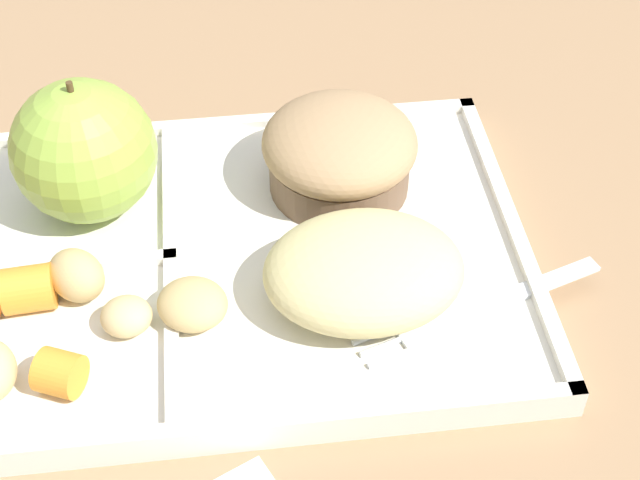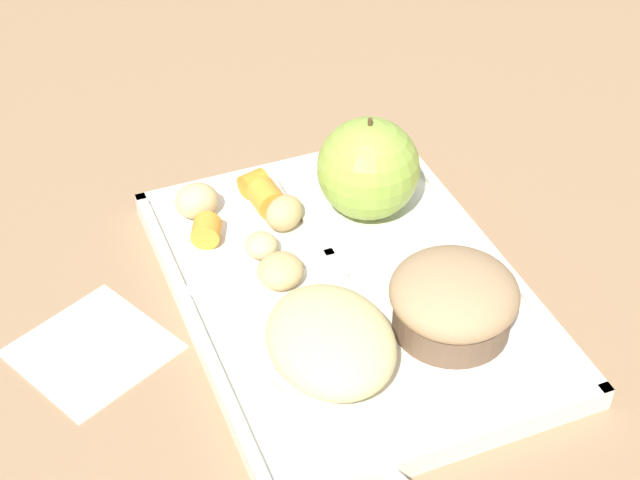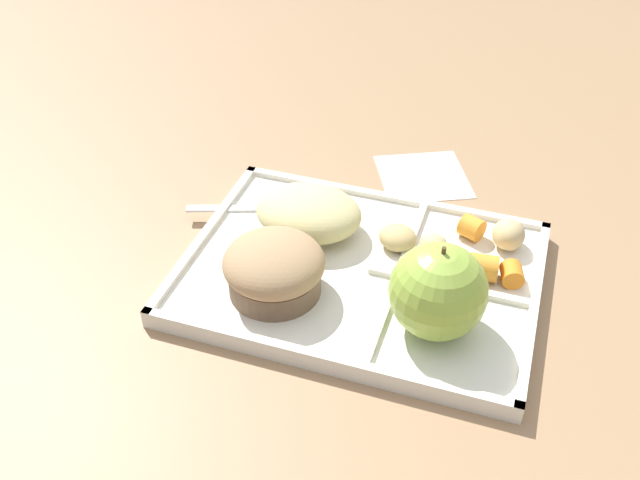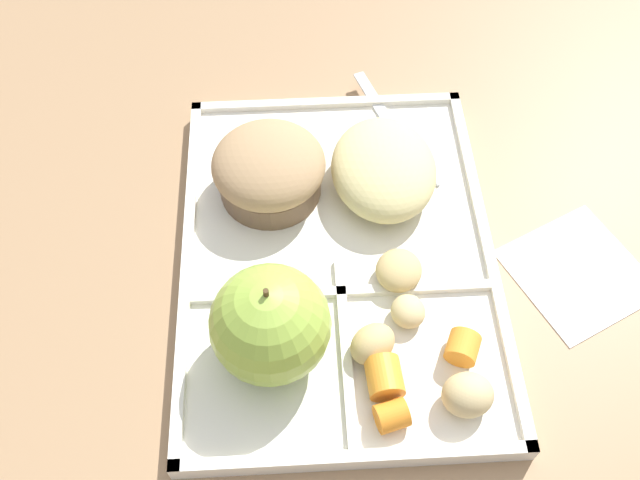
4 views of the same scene
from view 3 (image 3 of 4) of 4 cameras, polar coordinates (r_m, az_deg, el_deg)
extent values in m
plane|color=#997551|center=(0.67, 3.16, -3.13)|extent=(6.00, 6.00, 0.00)
cube|color=silver|center=(0.67, 3.18, -2.73)|extent=(0.32, 0.24, 0.01)
cube|color=silver|center=(0.75, 5.64, 3.37)|extent=(0.32, 0.01, 0.01)
cube|color=silver|center=(0.58, 0.05, -9.22)|extent=(0.32, 0.01, 0.01)
cube|color=silver|center=(0.65, 16.61, -4.94)|extent=(0.01, 0.24, 0.01)
cube|color=silver|center=(0.71, -9.06, 0.54)|extent=(0.01, 0.24, 0.01)
cube|color=silver|center=(0.66, 6.22, -2.79)|extent=(0.01, 0.22, 0.01)
cube|color=silver|center=(0.65, 9.98, -3.73)|extent=(0.14, 0.01, 0.01)
sphere|color=#93B742|center=(0.59, 9.34, -4.03)|extent=(0.08, 0.08, 0.08)
cylinder|color=#4C381E|center=(0.56, 9.77, -0.97)|extent=(0.00, 0.00, 0.01)
cylinder|color=brown|center=(0.64, -3.60, -3.19)|extent=(0.08, 0.08, 0.02)
ellipsoid|color=tan|center=(0.62, -3.68, -1.79)|extent=(0.09, 0.09, 0.04)
cylinder|color=orange|center=(0.66, 12.81, -2.14)|extent=(0.03, 0.03, 0.02)
cylinder|color=orange|center=(0.67, 14.96, -2.62)|extent=(0.02, 0.02, 0.02)
cylinder|color=orange|center=(0.71, 11.92, 0.96)|extent=(0.03, 0.03, 0.02)
ellipsoid|color=tan|center=(0.69, 8.95, -0.31)|extent=(0.03, 0.03, 0.02)
ellipsoid|color=tan|center=(0.69, 6.18, 0.20)|extent=(0.05, 0.05, 0.02)
ellipsoid|color=tan|center=(0.66, 10.67, -1.96)|extent=(0.04, 0.04, 0.03)
ellipsoid|color=tan|center=(0.70, 14.71, 0.43)|extent=(0.03, 0.04, 0.03)
ellipsoid|color=#D6C684|center=(0.70, -0.91, 2.17)|extent=(0.10, 0.08, 0.04)
sphere|color=#755B4C|center=(0.70, -0.39, 1.81)|extent=(0.04, 0.04, 0.04)
sphere|color=brown|center=(0.70, -2.02, 1.97)|extent=(0.03, 0.03, 0.03)
sphere|color=#755B4C|center=(0.71, -0.24, 2.62)|extent=(0.03, 0.03, 0.03)
sphere|color=#755B4C|center=(0.70, -0.56, 2.30)|extent=(0.04, 0.04, 0.04)
cube|color=silver|center=(0.74, -7.24, 2.49)|extent=(0.09, 0.04, 0.00)
cube|color=silver|center=(0.74, -2.52, 2.53)|extent=(0.04, 0.03, 0.00)
cylinder|color=silver|center=(0.73, -0.26, 2.16)|extent=(0.02, 0.01, 0.00)
cylinder|color=silver|center=(0.74, -0.26, 2.54)|extent=(0.02, 0.01, 0.00)
cylinder|color=silver|center=(0.74, -0.26, 2.93)|extent=(0.02, 0.01, 0.00)
cube|color=white|center=(0.81, 8.16, 5.02)|extent=(0.13, 0.13, 0.00)
camera|label=1|loc=(0.87, 12.48, 34.41)|focal=54.23mm
camera|label=2|loc=(0.93, -28.80, 38.57)|focal=54.84mm
camera|label=4|loc=(0.48, 45.44, 30.84)|focal=38.62mm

